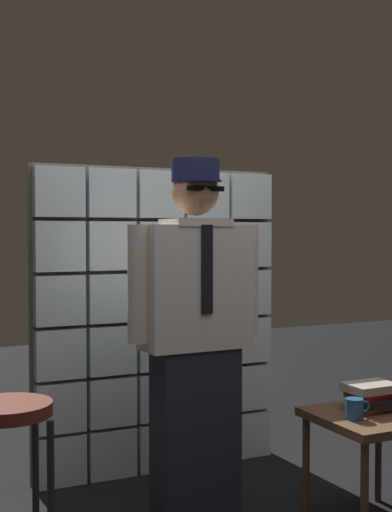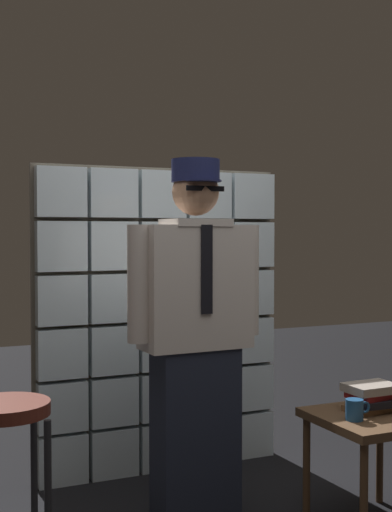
# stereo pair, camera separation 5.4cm
# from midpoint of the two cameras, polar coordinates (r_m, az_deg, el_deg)

# --- Properties ---
(glass_block_wall) EXTENTS (1.48, 0.10, 1.77)m
(glass_block_wall) POSITION_cam_midpoint_polar(r_m,az_deg,el_deg) (3.99, -2.49, -5.39)
(glass_block_wall) COLOR silver
(glass_block_wall) RESTS_ON ground
(standing_person) EXTENTS (0.68, 0.29, 1.72)m
(standing_person) POSITION_cam_midpoint_polar(r_m,az_deg,el_deg) (3.29, 0.44, -6.41)
(standing_person) COLOR #1E2333
(standing_person) RESTS_ON ground
(bar_stool) EXTENTS (0.34, 0.34, 0.74)m
(bar_stool) POSITION_cam_midpoint_polar(r_m,az_deg,el_deg) (2.78, -14.97, -15.35)
(bar_stool) COLOR #592319
(bar_stool) RESTS_ON ground
(side_table) EXTENTS (0.52, 0.52, 0.53)m
(side_table) POSITION_cam_midpoint_polar(r_m,az_deg,el_deg) (3.41, 14.88, -13.69)
(side_table) COLOR #513823
(side_table) RESTS_ON ground
(book_stack) EXTENTS (0.25, 0.19, 0.13)m
(book_stack) POSITION_cam_midpoint_polar(r_m,az_deg,el_deg) (3.44, 14.74, -11.19)
(book_stack) COLOR brown
(book_stack) RESTS_ON side_table
(coffee_mug) EXTENTS (0.13, 0.08, 0.09)m
(coffee_mug) POSITION_cam_midpoint_polar(r_m,az_deg,el_deg) (3.27, 13.49, -12.26)
(coffee_mug) COLOR navy
(coffee_mug) RESTS_ON side_table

